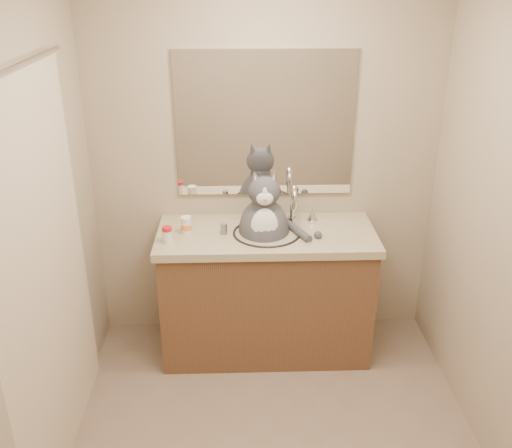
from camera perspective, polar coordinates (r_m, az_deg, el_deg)
The scene contains 8 objects.
room at distance 2.47m, azimuth 2.23°, elevation -2.86°, with size 2.22×2.52×2.42m.
vanity at distance 3.68m, azimuth 1.01°, elevation -6.53°, with size 1.34×0.59×1.12m.
mirror at distance 3.55m, azimuth 0.91°, elevation 9.91°, with size 1.10×0.02×0.90m, color white.
shower_curtain at distance 2.78m, azimuth -20.22°, elevation -5.18°, with size 0.02×1.30×1.93m.
cat at distance 3.48m, azimuth 0.84°, elevation -0.20°, with size 0.44×0.36×0.62m.
pill_bottle_redcap at distance 3.38m, azimuth -8.86°, elevation -1.07°, with size 0.08×0.08×0.10m.
pill_bottle_orange at distance 3.48m, azimuth -6.99°, elevation -0.15°, with size 0.08×0.08×0.11m.
grey_canister at distance 3.46m, azimuth -3.23°, elevation -0.47°, with size 0.04×0.04×0.07m.
Camera 1 is at (-0.17, -2.20, 2.32)m, focal length 40.00 mm.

